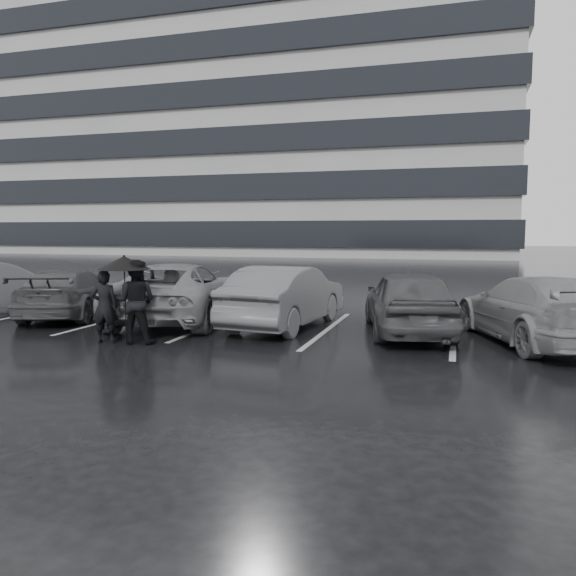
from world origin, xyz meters
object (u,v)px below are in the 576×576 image
(car_west_b, at_px, (177,292))
(pedestrian_right, at_px, (136,302))
(car_west_a, at_px, (286,296))
(car_main, at_px, (409,301))
(car_east, at_px, (536,309))
(car_west_c, at_px, (70,293))
(pedestrian_left, at_px, (105,306))

(car_west_b, xyz_separation_m, pedestrian_right, (0.57, -2.81, 0.12))
(car_west_a, xyz_separation_m, pedestrian_right, (-2.33, -2.76, 0.12))
(car_main, relative_size, car_west_a, 0.97)
(car_west_a, distance_m, car_east, 5.47)
(car_west_c, distance_m, pedestrian_right, 4.49)
(car_east, relative_size, pedestrian_right, 2.80)
(car_west_b, bearing_deg, car_west_c, -9.77)
(car_west_b, distance_m, car_east, 8.37)
(car_west_a, height_order, car_west_c, car_west_a)
(car_west_b, height_order, pedestrian_right, pedestrian_right)
(car_west_c, height_order, pedestrian_right, pedestrian_right)
(car_main, height_order, car_west_a, car_west_a)
(car_west_b, relative_size, car_west_c, 1.21)
(car_main, relative_size, car_east, 0.89)
(car_west_c, bearing_deg, car_west_b, 164.50)
(car_east, relative_size, pedestrian_left, 3.19)
(car_west_a, xyz_separation_m, car_west_b, (-2.90, 0.06, 0.01))
(car_east, bearing_deg, car_west_b, -22.22)
(car_west_b, xyz_separation_m, car_east, (8.36, -0.47, -0.04))
(car_west_a, bearing_deg, car_main, -175.89)
(car_west_a, relative_size, pedestrian_left, 2.96)
(car_main, height_order, pedestrian_left, pedestrian_left)
(pedestrian_left, bearing_deg, car_east, 179.29)
(car_west_b, bearing_deg, car_west_a, 165.59)
(car_west_a, relative_size, car_east, 0.93)
(car_main, xyz_separation_m, pedestrian_left, (-5.86, -2.81, 0.02))
(car_west_c, relative_size, car_east, 0.92)
(car_west_c, relative_size, pedestrian_left, 2.93)
(car_east, height_order, pedestrian_right, pedestrian_right)
(car_west_b, xyz_separation_m, pedestrian_left, (-0.08, -2.95, 0.01))
(car_west_a, height_order, pedestrian_left, pedestrian_left)
(car_east, distance_m, pedestrian_left, 8.79)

